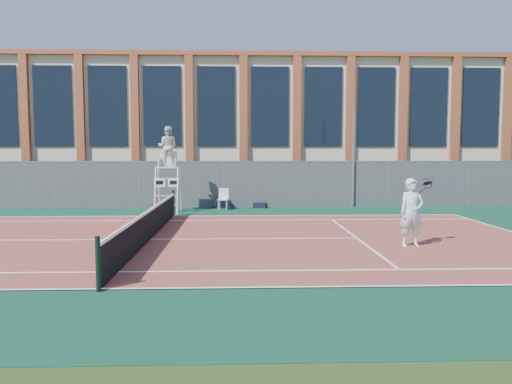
{
  "coord_description": "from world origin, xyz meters",
  "views": [
    {
      "loc": [
        2.73,
        -15.21,
        2.75
      ],
      "look_at": [
        3.37,
        3.0,
        1.23
      ],
      "focal_mm": 35.0,
      "sensor_mm": 36.0,
      "label": 1
    }
  ],
  "objects_px": {
    "umpire_chair": "(168,149)",
    "tennis_player": "(412,212)",
    "steel_pole": "(353,159)",
    "plastic_chair": "(223,197)"
  },
  "relations": [
    {
      "from": "steel_pole",
      "to": "umpire_chair",
      "type": "distance_m",
      "value": 8.85
    },
    {
      "from": "plastic_chair",
      "to": "tennis_player",
      "type": "bearing_deg",
      "value": -58.54
    },
    {
      "from": "steel_pole",
      "to": "tennis_player",
      "type": "distance_m",
      "value": 10.18
    },
    {
      "from": "steel_pole",
      "to": "tennis_player",
      "type": "bearing_deg",
      "value": -93.64
    },
    {
      "from": "steel_pole",
      "to": "plastic_chair",
      "type": "distance_m",
      "value": 6.55
    },
    {
      "from": "umpire_chair",
      "to": "plastic_chair",
      "type": "xyz_separation_m",
      "value": [
        2.43,
        0.74,
        -2.22
      ]
    },
    {
      "from": "steel_pole",
      "to": "umpire_chair",
      "type": "xyz_separation_m",
      "value": [
        -8.68,
        -1.65,
        0.47
      ]
    },
    {
      "from": "steel_pole",
      "to": "umpire_chair",
      "type": "height_order",
      "value": "steel_pole"
    },
    {
      "from": "plastic_chair",
      "to": "tennis_player",
      "type": "xyz_separation_m",
      "value": [
        5.61,
        -9.17,
        0.41
      ]
    },
    {
      "from": "umpire_chair",
      "to": "tennis_player",
      "type": "height_order",
      "value": "umpire_chair"
    }
  ]
}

